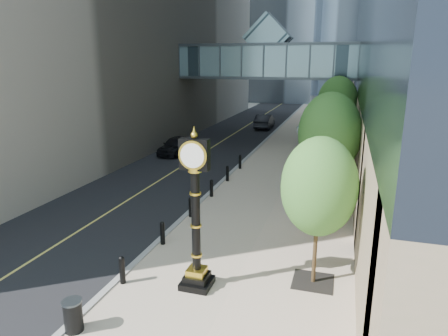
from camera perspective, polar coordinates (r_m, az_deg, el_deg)
The scene contains 13 objects.
ground at distance 13.03m, azimuth -5.68°, elevation -20.20°, with size 320.00×320.00×0.00m, color gray.
road at distance 51.58m, azimuth 4.16°, elevation 6.59°, with size 8.00×180.00×0.02m, color black.
sidewalk at distance 50.44m, azimuth 13.11°, elevation 6.08°, with size 8.00×180.00×0.06m, color tan.
curb at distance 50.85m, azimuth 8.59°, elevation 6.38°, with size 0.25×180.00×0.07m, color gray.
skywalk at distance 38.47m, azimuth 6.28°, elevation 15.22°, with size 17.00×4.20×5.80m.
entrance_canopy at distance 24.02m, azimuth 15.03°, elevation 6.57°, with size 3.00×8.00×4.38m.
bollard_row at distance 21.20m, azimuth -3.19°, elevation -4.27°, with size 0.20×16.20×0.90m.
street_trees at distance 26.18m, azimuth 15.45°, elevation 6.65°, with size 3.11×28.48×6.39m.
street_clock at distance 13.21m, azimuth -4.04°, elevation -7.83°, with size 1.01×1.01×5.35m.
trash_bin at distance 12.77m, azimuth -20.73°, elevation -19.23°, with size 0.52×0.52×0.90m, color black.
pedestrian at distance 18.94m, azimuth 11.88°, elevation -5.36°, with size 0.70×0.46×1.91m, color #ADA69E.
car_near at distance 33.40m, azimuth -6.88°, elevation 3.23°, with size 1.74×4.33×1.47m, color black.
car_far at distance 46.63m, azimuth 5.82°, elevation 6.67°, with size 1.69×4.86×1.60m, color black.
Camera 1 is at (4.24, -9.78, 7.49)m, focal length 32.00 mm.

